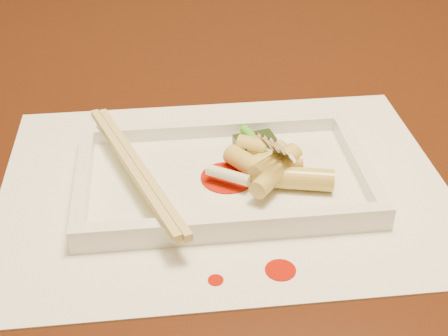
{
  "coord_description": "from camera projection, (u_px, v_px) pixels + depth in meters",
  "views": [
    {
      "loc": [
        -0.13,
        -0.58,
        1.08
      ],
      "look_at": [
        -0.07,
        -0.13,
        0.77
      ],
      "focal_mm": 50.0,
      "sensor_mm": 36.0,
      "label": 1
    }
  ],
  "objects": [
    {
      "name": "table",
      "position": [
        274.0,
        185.0,
        0.74
      ],
      "size": [
        1.4,
        0.9,
        0.75
      ],
      "color": "black",
      "rests_on": "ground"
    },
    {
      "name": "plate_base",
      "position": [
        224.0,
        181.0,
        0.56
      ],
      "size": [
        0.26,
        0.16,
        0.01
      ],
      "primitive_type": "cube",
      "color": "white",
      "rests_on": "placemat"
    },
    {
      "name": "fork",
      "position": [
        302.0,
        90.0,
        0.54
      ],
      "size": [
        0.09,
        0.1,
        0.14
      ],
      "primitive_type": null,
      "color": "silver",
      "rests_on": "plate_base"
    },
    {
      "name": "scallion_white",
      "position": [
        228.0,
        175.0,
        0.54
      ],
      "size": [
        0.04,
        0.03,
        0.01
      ],
      "primitive_type": "cylinder",
      "rotation": [
        1.57,
        0.0,
        1.0
      ],
      "color": "#EAEACC",
      "rests_on": "plate_base"
    },
    {
      "name": "sauce_splatter_b",
      "position": [
        216.0,
        280.0,
        0.46
      ],
      "size": [
        0.01,
        0.01,
        0.0
      ],
      "primitive_type": "cylinder",
      "color": "#AA1405",
      "rests_on": "placemat"
    },
    {
      "name": "rice_cake_4",
      "position": [
        274.0,
        161.0,
        0.56
      ],
      "size": [
        0.05,
        0.03,
        0.02
      ],
      "primitive_type": "cylinder",
      "rotation": [
        1.57,
        0.0,
        1.81
      ],
      "color": "#D7C764",
      "rests_on": "plate_base"
    },
    {
      "name": "placemat",
      "position": [
        224.0,
        185.0,
        0.56
      ],
      "size": [
        0.4,
        0.3,
        0.0
      ],
      "primitive_type": "cube",
      "color": "white",
      "rests_on": "table"
    },
    {
      "name": "chopstick_b",
      "position": [
        140.0,
        166.0,
        0.54
      ],
      "size": [
        0.08,
        0.2,
        0.01
      ],
      "primitive_type": "cube",
      "rotation": [
        0.0,
        0.0,
        0.35
      ],
      "color": "#CFBA67",
      "rests_on": "plate_rim_near"
    },
    {
      "name": "rice_cake_3",
      "position": [
        279.0,
        159.0,
        0.56
      ],
      "size": [
        0.02,
        0.04,
        0.02
      ],
      "primitive_type": "cylinder",
      "rotation": [
        1.57,
        0.0,
        3.04
      ],
      "color": "#D7C764",
      "rests_on": "plate_base"
    },
    {
      "name": "veg_piece",
      "position": [
        256.0,
        144.0,
        0.59
      ],
      "size": [
        0.04,
        0.04,
        0.01
      ],
      "primitive_type": "cube",
      "rotation": [
        0.0,
        0.0,
        0.2
      ],
      "color": "black",
      "rests_on": "plate_base"
    },
    {
      "name": "plate_rim_left",
      "position": [
        83.0,
        180.0,
        0.54
      ],
      "size": [
        0.01,
        0.14,
        0.01
      ],
      "primitive_type": "cube",
      "color": "white",
      "rests_on": "plate_base"
    },
    {
      "name": "rice_cake_1",
      "position": [
        249.0,
        165.0,
        0.56
      ],
      "size": [
        0.04,
        0.05,
        0.02
      ],
      "primitive_type": "cylinder",
      "rotation": [
        1.57,
        0.0,
        0.62
      ],
      "color": "#D7C764",
      "rests_on": "plate_base"
    },
    {
      "name": "plate_rim_far",
      "position": [
        215.0,
        128.0,
        0.62
      ],
      "size": [
        0.26,
        0.01,
        0.01
      ],
      "primitive_type": "cube",
      "color": "white",
      "rests_on": "plate_base"
    },
    {
      "name": "chopstick_a",
      "position": [
        130.0,
        167.0,
        0.54
      ],
      "size": [
        0.08,
        0.2,
        0.01
      ],
      "primitive_type": "cube",
      "rotation": [
        0.0,
        0.0,
        0.35
      ],
      "color": "#CFBA67",
      "rests_on": "plate_rim_near"
    },
    {
      "name": "plate_rim_near",
      "position": [
        235.0,
        224.0,
        0.5
      ],
      "size": [
        0.26,
        0.01,
        0.01
      ],
      "primitive_type": "cube",
      "color": "white",
      "rests_on": "plate_base"
    },
    {
      "name": "scallion_green",
      "position": [
        267.0,
        150.0,
        0.57
      ],
      "size": [
        0.04,
        0.08,
        0.01
      ],
      "primitive_type": "cylinder",
      "rotation": [
        1.57,
        0.0,
        0.39
      ],
      "color": "#3EA11A",
      "rests_on": "plate_base"
    },
    {
      "name": "sauce_blob_0",
      "position": [
        228.0,
        178.0,
        0.56
      ],
      "size": [
        0.05,
        0.05,
        0.0
      ],
      "primitive_type": "cylinder",
      "color": "#AA1405",
      "rests_on": "plate_base"
    },
    {
      "name": "sauce_splatter_a",
      "position": [
        280.0,
        270.0,
        0.47
      ],
      "size": [
        0.02,
        0.02,
        0.0
      ],
      "primitive_type": "cylinder",
      "color": "#AA1405",
      "rests_on": "placemat"
    },
    {
      "name": "plate_rim_right",
      "position": [
        359.0,
        162.0,
        0.57
      ],
      "size": [
        0.01,
        0.14,
        0.01
      ],
      "primitive_type": "cube",
      "color": "white",
      "rests_on": "plate_base"
    },
    {
      "name": "rice_cake_5",
      "position": [
        271.0,
        177.0,
        0.53
      ],
      "size": [
        0.04,
        0.05,
        0.02
      ],
      "primitive_type": "cylinder",
      "rotation": [
        1.57,
        0.0,
        2.44
      ],
      "color": "#D7C764",
      "rests_on": "plate_base"
    },
    {
      "name": "rice_cake_7",
      "position": [
        261.0,
        148.0,
        0.58
      ],
      "size": [
        0.05,
        0.04,
        0.02
      ],
      "primitive_type": "cylinder",
      "rotation": [
        1.57,
        0.0,
        1.1
      ],
      "color": "#D7C764",
      "rests_on": "plate_base"
    },
    {
      "name": "rice_cake_2",
      "position": [
        276.0,
        164.0,
        0.55
      ],
      "size": [
        0.05,
        0.05,
        0.02
      ],
      "primitive_type": "cylinder",
      "rotation": [
        1.57,
        0.0,
        2.25
      ],
      "color": "#D7C764",
      "rests_on": "plate_base"
    },
    {
      "name": "rice_cake_6",
      "position": [
        280.0,
        162.0,
        0.56
      ],
      "size": [
        0.04,
        0.02,
        0.02
      ],
      "primitive_type": "cylinder",
      "rotation": [
        1.57,
        0.0,
        1.47
      ],
      "color": "#D7C764",
      "rests_on": "plate_base"
    },
    {
      "name": "rice_cake_0",
      "position": [
        304.0,
        179.0,
        0.54
      ],
      "size": [
        0.05,
        0.03,
        0.02
      ],
      "primitive_type": "cylinder",
      "rotation": [
        1.57,
        0.0,
        1.35
      ],
      "color": "#D7C764",
      "rests_on": "plate_base"
    }
  ]
}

